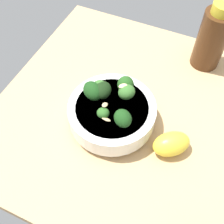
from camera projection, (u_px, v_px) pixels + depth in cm
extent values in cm
cube|color=tan|center=(131.00, 114.00, 65.56)|extent=(60.54, 60.54, 3.54)
cylinder|color=white|center=(112.00, 120.00, 61.59)|extent=(10.13, 10.13, 1.48)
cylinder|color=white|center=(112.00, 113.00, 59.17)|extent=(18.42, 18.42, 4.43)
cylinder|color=silver|center=(112.00, 108.00, 57.69)|extent=(15.20, 15.20, 0.80)
cylinder|color=#4A8F3C|center=(102.00, 95.00, 59.42)|extent=(1.80, 1.93, 1.45)
ellipsoid|color=black|center=(102.00, 90.00, 58.04)|extent=(5.00, 5.03, 4.16)
cylinder|color=#2F662B|center=(126.00, 97.00, 58.88)|extent=(1.84, 2.12, 1.78)
ellipsoid|color=#386B2B|center=(127.00, 92.00, 57.49)|extent=(4.93, 5.54, 4.15)
cylinder|color=#2F662B|center=(122.00, 123.00, 55.01)|extent=(1.94, 2.08, 1.50)
ellipsoid|color=#194216|center=(123.00, 118.00, 53.72)|extent=(5.83, 5.62, 4.38)
cylinder|color=#3C7A32|center=(101.00, 93.00, 59.77)|extent=(1.71, 1.74, 1.60)
ellipsoid|color=#386B2B|center=(101.00, 88.00, 58.49)|extent=(4.52, 4.70, 4.44)
cylinder|color=#2F662B|center=(103.00, 117.00, 56.02)|extent=(1.35, 1.43, 1.33)
ellipsoid|color=#2D6023|center=(103.00, 113.00, 54.86)|extent=(4.06, 3.79, 3.37)
cylinder|color=#4A8F3C|center=(125.00, 89.00, 60.88)|extent=(1.77, 1.73, 1.21)
ellipsoid|color=#23511C|center=(126.00, 84.00, 59.58)|extent=(4.48, 4.10, 3.99)
cylinder|color=#4A8F3C|center=(93.00, 96.00, 59.41)|extent=(2.15, 2.30, 1.74)
ellipsoid|color=#194216|center=(93.00, 91.00, 57.94)|extent=(6.37, 5.98, 5.16)
ellipsoid|color=#DBBC84|center=(106.00, 119.00, 54.18)|extent=(1.32, 2.02, 1.10)
ellipsoid|color=#DBBC84|center=(105.00, 105.00, 54.80)|extent=(1.94, 1.16, 1.20)
ellipsoid|color=#DBBC84|center=(123.00, 86.00, 56.87)|extent=(1.85, 2.05, 0.87)
ellipsoid|color=yellow|center=(171.00, 144.00, 56.25)|extent=(8.79, 9.14, 5.00)
cylinder|color=#472814|center=(212.00, 40.00, 66.77)|extent=(7.15, 7.15, 14.86)
cylinder|color=gold|center=(223.00, 8.00, 59.72)|extent=(4.93, 4.93, 2.33)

